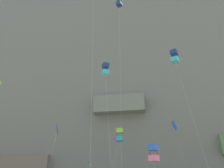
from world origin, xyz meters
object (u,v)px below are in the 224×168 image
(kite_diamond_upper_left, at_px, (117,142))
(kite_box_mid_left, at_px, (153,153))
(kite_box_low_center, at_px, (106,69))
(kite_box_front_field, at_px, (174,56))
(kite_diamond_mid_right, at_px, (56,131))
(kite_box_near_cliff, at_px, (119,2))
(kite_box_low_right, at_px, (120,135))
(kite_diamond_high_right, at_px, (175,127))
(kite_banner_low_left, at_px, (89,167))

(kite_diamond_upper_left, height_order, kite_box_mid_left, kite_diamond_upper_left)
(kite_diamond_upper_left, relative_size, kite_box_mid_left, 1.57)
(kite_box_low_center, height_order, kite_box_front_field, kite_box_front_field)
(kite_diamond_mid_right, height_order, kite_box_near_cliff, kite_box_near_cliff)
(kite_box_front_field, distance_m, kite_diamond_upper_left, 23.12)
(kite_diamond_mid_right, relative_size, kite_diamond_upper_left, 0.91)
(kite_box_mid_left, bearing_deg, kite_box_low_right, 125.06)
(kite_box_mid_left, bearing_deg, kite_diamond_high_right, 75.26)
(kite_banner_low_left, height_order, kite_diamond_high_right, kite_diamond_high_right)
(kite_diamond_mid_right, bearing_deg, kite_diamond_upper_left, 64.48)
(kite_box_low_center, distance_m, kite_box_near_cliff, 16.43)
(kite_diamond_high_right, relative_size, kite_box_mid_left, 1.95)
(kite_diamond_mid_right, bearing_deg, kite_box_front_field, -9.19)
(kite_box_low_right, bearing_deg, kite_diamond_mid_right, -151.17)
(kite_box_front_field, height_order, kite_diamond_upper_left, kite_box_front_field)
(kite_diamond_high_right, xyz_separation_m, kite_box_near_cliff, (-9.45, -22.87, 15.88))
(kite_box_low_right, bearing_deg, kite_box_low_center, -90.21)
(kite_box_near_cliff, bearing_deg, kite_diamond_high_right, 67.54)
(kite_box_front_field, distance_m, kite_box_low_right, 15.57)
(kite_box_low_center, height_order, kite_box_low_right, kite_box_low_center)
(kite_box_low_center, xyz_separation_m, kite_box_front_field, (9.37, 5.74, 4.64))
(kite_box_low_center, height_order, kite_banner_low_left, kite_box_low_center)
(kite_box_near_cliff, bearing_deg, kite_diamond_mid_right, 158.96)
(kite_box_front_field, height_order, kite_box_mid_left, kite_box_front_field)
(kite_diamond_high_right, height_order, kite_box_mid_left, kite_diamond_high_right)
(kite_diamond_mid_right, height_order, kite_diamond_upper_left, kite_diamond_upper_left)
(kite_diamond_high_right, bearing_deg, kite_banner_low_left, -140.71)
(kite_box_low_right, distance_m, kite_diamond_upper_left, 10.57)
(kite_box_low_center, distance_m, kite_box_mid_left, 12.31)
(kite_box_low_right, height_order, kite_box_near_cliff, kite_box_near_cliff)
(kite_banner_low_left, height_order, kite_box_near_cliff, kite_box_near_cliff)
(kite_box_front_field, xyz_separation_m, kite_box_low_right, (-9.32, 8.03, -9.54))
(kite_banner_low_left, relative_size, kite_box_front_field, 0.38)
(kite_box_low_center, bearing_deg, kite_box_front_field, 31.49)
(kite_diamond_mid_right, relative_size, kite_box_low_right, 1.00)
(kite_diamond_high_right, bearing_deg, kite_box_near_cliff, -112.46)
(kite_box_front_field, bearing_deg, kite_banner_low_left, 149.22)
(kite_box_low_center, relative_size, kite_box_near_cliff, 0.54)
(kite_banner_low_left, bearing_deg, kite_diamond_mid_right, -123.96)
(kite_banner_low_left, relative_size, kite_box_near_cliff, 0.26)
(kite_banner_low_left, distance_m, kite_box_low_right, 7.23)
(kite_banner_low_left, bearing_deg, kite_diamond_high_right, 39.29)
(kite_box_low_center, xyz_separation_m, kite_diamond_mid_right, (-9.10, 8.73, -5.20))
(kite_box_low_right, height_order, kite_diamond_upper_left, kite_diamond_upper_left)
(kite_box_low_right, bearing_deg, kite_diamond_high_right, 52.13)
(kite_diamond_mid_right, xyz_separation_m, kite_box_low_right, (9.15, 5.04, 0.30))
(kite_box_front_field, bearing_deg, kite_box_near_cliff, -172.69)
(kite_diamond_mid_right, distance_m, kite_banner_low_left, 8.28)
(kite_diamond_mid_right, bearing_deg, kite_box_low_right, 28.83)
(kite_banner_low_left, bearing_deg, kite_box_front_field, -30.78)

